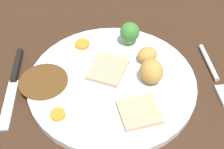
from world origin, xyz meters
TOP-DOWN VIEW (x-y plane):
  - dining_table at (0.00, 0.00)cm, footprint 120.00×84.00cm
  - dinner_plate at (3.00, -2.67)cm, footprint 29.62×29.62cm
  - gravy_pool at (14.91, -3.88)cm, footprint 8.56×8.56cm
  - meat_slice_main at (3.44, -4.65)cm, footprint 8.68×9.04cm
  - meat_slice_under at (0.15, 5.56)cm, footprint 6.66×6.30cm
  - roast_potato_left at (-3.61, -1.24)cm, footprint 4.54×5.05cm
  - roast_potato_right at (-4.19, -6.15)cm, footprint 4.26×3.81cm
  - carrot_coin_front at (7.33, -12.52)cm, footprint 2.88×2.88cm
  - carrot_coin_back at (12.70, 3.84)cm, footprint 2.44×2.44cm
  - broccoli_floret at (-2.00, -11.70)cm, footprint 3.83×3.83cm
  - fork at (-15.91, -1.35)cm, footprint 2.49×15.31cm
  - knife at (20.36, -6.50)cm, footprint 3.22×18.55cm

SIDE VIEW (x-z plane):
  - dining_table at x=0.00cm, z-range 0.00..3.60cm
  - fork at x=-15.91cm, z-range 3.54..4.44cm
  - knife at x=20.36cm, z-range 3.45..4.65cm
  - dinner_plate at x=3.00cm, z-range 3.60..5.00cm
  - gravy_pool at x=14.91cm, z-range 5.00..5.30cm
  - carrot_coin_back at x=12.70cm, z-range 5.00..5.58cm
  - carrot_coin_front at x=7.33cm, z-range 5.00..5.65cm
  - meat_slice_main at x=3.44cm, z-range 5.00..5.80cm
  - meat_slice_under at x=0.15cm, z-range 5.00..5.80cm
  - roast_potato_right at x=-4.19cm, z-range 5.00..7.87cm
  - roast_potato_left at x=-3.61cm, z-range 5.00..9.26cm
  - broccoli_floret at x=-2.00cm, z-range 5.36..10.09cm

